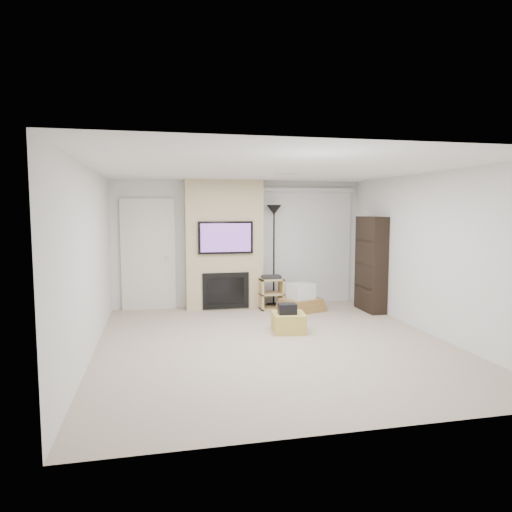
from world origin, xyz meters
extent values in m
cube|color=#B7A48F|center=(0.00, 0.00, 0.00)|extent=(5.00, 5.50, 0.00)
cube|color=white|center=(0.00, 0.00, 2.50)|extent=(5.00, 5.50, 0.00)
cube|color=silver|center=(0.00, 2.75, 1.25)|extent=(5.00, 0.00, 2.50)
cube|color=silver|center=(0.00, -2.75, 1.25)|extent=(5.00, 0.00, 2.50)
cube|color=silver|center=(-2.50, 0.00, 1.25)|extent=(0.00, 5.50, 2.50)
cube|color=silver|center=(2.50, 0.00, 1.25)|extent=(0.00, 5.50, 2.50)
cube|color=silver|center=(0.40, 0.80, 2.50)|extent=(0.35, 0.18, 0.01)
cube|color=gold|center=(0.38, 0.53, 0.15)|extent=(0.55, 0.55, 0.30)
cube|color=black|center=(0.35, 0.49, 0.38)|extent=(0.30, 0.25, 0.16)
cube|color=#C7B487|center=(-0.35, 2.55, 1.25)|extent=(1.50, 0.40, 2.50)
cube|color=black|center=(-0.35, 2.32, 1.40)|extent=(1.05, 0.06, 0.62)
cube|color=#643586|center=(-0.35, 2.29, 1.40)|extent=(0.96, 0.00, 0.54)
cube|color=black|center=(-0.35, 2.34, 0.37)|extent=(0.90, 0.04, 0.70)
cube|color=black|center=(-0.35, 2.32, 0.37)|extent=(0.70, 0.02, 0.50)
cube|color=silver|center=(-1.80, 2.71, 1.07)|extent=(1.02, 0.08, 2.14)
cube|color=beige|center=(-1.80, 2.72, 1.02)|extent=(0.90, 0.05, 2.05)
cylinder|color=silver|center=(-1.46, 2.67, 1.00)|extent=(0.07, 0.06, 0.07)
cube|color=silver|center=(1.40, 2.69, 2.33)|extent=(1.98, 0.10, 0.08)
cube|color=white|center=(1.40, 2.70, 1.15)|extent=(1.90, 0.03, 2.29)
cylinder|color=black|center=(0.65, 2.50, 0.02)|extent=(0.30, 0.30, 0.03)
cylinder|color=black|center=(0.65, 2.50, 0.96)|extent=(0.03, 0.03, 1.88)
cone|color=black|center=(0.65, 2.50, 1.93)|extent=(0.30, 0.30, 0.19)
cube|color=tan|center=(0.32, 2.23, 0.30)|extent=(0.04, 0.38, 0.60)
cube|color=tan|center=(0.73, 2.23, 0.30)|extent=(0.04, 0.38, 0.60)
cube|color=tan|center=(0.53, 2.23, 0.01)|extent=(0.45, 0.38, 0.03)
cube|color=tan|center=(0.53, 2.23, 0.30)|extent=(0.45, 0.38, 0.03)
cube|color=tan|center=(0.53, 2.23, 0.58)|extent=(0.45, 0.38, 0.03)
cube|color=black|center=(0.53, 2.23, 0.63)|extent=(0.35, 0.25, 0.06)
cube|color=olive|center=(1.03, 1.91, 0.04)|extent=(0.94, 0.82, 0.09)
cube|color=olive|center=(1.03, 1.91, 0.13)|extent=(0.89, 0.77, 0.08)
cube|color=olive|center=(1.03, 1.91, 0.20)|extent=(0.84, 0.72, 0.08)
cube|color=silver|center=(1.03, 1.91, 0.39)|extent=(0.53, 0.50, 0.29)
cube|color=black|center=(2.34, 1.67, 0.90)|extent=(0.30, 0.80, 1.80)
cube|color=black|center=(2.32, 1.67, 0.45)|extent=(0.26, 0.72, 0.02)
cube|color=black|center=(2.32, 1.67, 0.90)|extent=(0.26, 0.72, 0.02)
cube|color=black|center=(2.32, 1.67, 1.35)|extent=(0.26, 0.72, 0.02)
camera|label=1|loc=(-1.62, -6.27, 1.92)|focal=32.00mm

